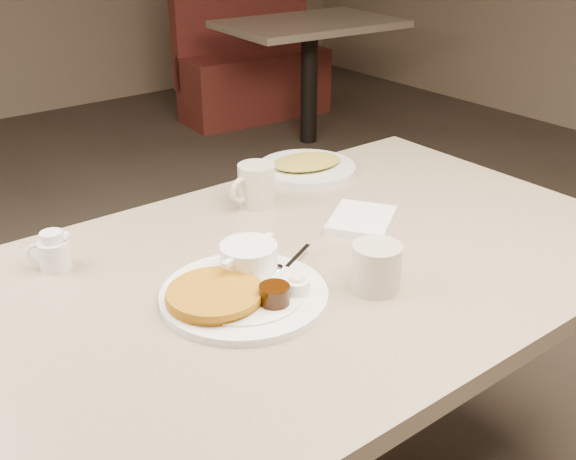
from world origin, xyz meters
TOP-DOWN VIEW (x-y plane):
  - diner_table at (0.00, 0.00)m, footprint 1.50×0.90m
  - main_plate at (-0.15, -0.03)m, footprint 0.41×0.39m
  - coffee_mug_near at (0.07, -0.16)m, footprint 0.14×0.11m
  - napkin at (0.24, 0.06)m, footprint 0.21×0.20m
  - coffee_mug_far at (0.11, 0.29)m, footprint 0.13×0.10m
  - creamer_right at (-0.38, 0.28)m, footprint 0.08×0.07m
  - hash_plate at (0.35, 0.39)m, footprint 0.31×0.31m
  - booth_back_right at (1.98, 2.91)m, footprint 1.12×1.29m

SIDE VIEW (x-z plane):
  - booth_back_right at x=1.98m, z-range -0.15..0.97m
  - diner_table at x=0.00m, z-range 0.21..0.96m
  - napkin at x=0.24m, z-range 0.75..0.77m
  - hash_plate at x=0.35m, z-range 0.75..0.78m
  - main_plate at x=-0.15m, z-range 0.74..0.81m
  - creamer_right at x=-0.38m, z-range 0.75..0.83m
  - coffee_mug_near at x=0.07m, z-range 0.75..0.84m
  - coffee_mug_far at x=0.11m, z-range 0.75..0.85m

